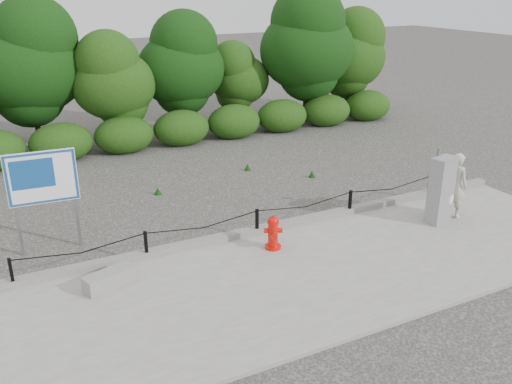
{
  "coord_description": "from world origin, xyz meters",
  "views": [
    {
      "loc": [
        -4.89,
        -9.69,
        5.34
      ],
      "look_at": [
        0.08,
        0.2,
        1.0
      ],
      "focal_mm": 38.0,
      "sensor_mm": 36.0,
      "label": 1
    }
  ],
  "objects_px": {
    "pedestrian": "(455,186)",
    "concrete_block": "(109,279)",
    "utility_cabinet": "(441,190)",
    "fire_hydrant": "(273,233)",
    "advertising_sign": "(42,182)"
  },
  "relations": [
    {
      "from": "pedestrian",
      "to": "advertising_sign",
      "type": "relative_size",
      "value": 0.71
    },
    {
      "from": "pedestrian",
      "to": "fire_hydrant",
      "type": "bearing_deg",
      "value": 69.48
    },
    {
      "from": "utility_cabinet",
      "to": "advertising_sign",
      "type": "height_order",
      "value": "advertising_sign"
    },
    {
      "from": "advertising_sign",
      "to": "pedestrian",
      "type": "bearing_deg",
      "value": -12.92
    },
    {
      "from": "pedestrian",
      "to": "concrete_block",
      "type": "bearing_deg",
      "value": 71.73
    },
    {
      "from": "concrete_block",
      "to": "utility_cabinet",
      "type": "distance_m",
      "value": 7.52
    },
    {
      "from": "fire_hydrant",
      "to": "advertising_sign",
      "type": "height_order",
      "value": "advertising_sign"
    },
    {
      "from": "fire_hydrant",
      "to": "concrete_block",
      "type": "xyz_separation_m",
      "value": [
        -3.41,
        0.0,
        -0.2
      ]
    },
    {
      "from": "fire_hydrant",
      "to": "concrete_block",
      "type": "bearing_deg",
      "value": -156.94
    },
    {
      "from": "advertising_sign",
      "to": "concrete_block",
      "type": "bearing_deg",
      "value": -67.28
    },
    {
      "from": "pedestrian",
      "to": "utility_cabinet",
      "type": "xyz_separation_m",
      "value": [
        -0.54,
        -0.1,
        0.02
      ]
    },
    {
      "from": "utility_cabinet",
      "to": "advertising_sign",
      "type": "bearing_deg",
      "value": 147.77
    },
    {
      "from": "pedestrian",
      "to": "advertising_sign",
      "type": "distance_m",
      "value": 9.15
    },
    {
      "from": "pedestrian",
      "to": "advertising_sign",
      "type": "xyz_separation_m",
      "value": [
        -8.76,
        2.56,
        0.7
      ]
    },
    {
      "from": "concrete_block",
      "to": "utility_cabinet",
      "type": "bearing_deg",
      "value": -4.13
    }
  ]
}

